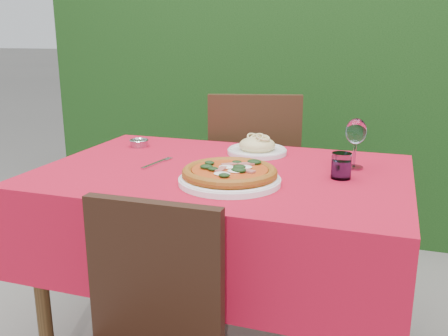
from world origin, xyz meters
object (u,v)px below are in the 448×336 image
(pizza_plate, at_px, (230,175))
(chair_far, at_px, (254,174))
(pasta_plate, at_px, (257,148))
(water_glass, at_px, (341,167))
(fork, at_px, (154,164))
(wine_glass, at_px, (356,134))
(steel_ramekin, at_px, (139,143))

(pizza_plate, bearing_deg, chair_far, 99.91)
(pasta_plate, xyz_separation_m, water_glass, (0.35, -0.25, 0.01))
(pizza_plate, distance_m, water_glass, 0.37)
(water_glass, distance_m, fork, 0.66)
(water_glass, height_order, wine_glass, wine_glass)
(pasta_plate, relative_size, water_glass, 2.73)
(wine_glass, bearing_deg, steel_ramekin, 175.79)
(pasta_plate, relative_size, steel_ramekin, 3.25)
(steel_ramekin, bearing_deg, water_glass, -13.74)
(pasta_plate, xyz_separation_m, wine_glass, (0.38, -0.10, 0.10))
(water_glass, distance_m, wine_glass, 0.17)
(chair_far, distance_m, steel_ramekin, 0.63)
(pizza_plate, height_order, fork, pizza_plate)
(wine_glass, bearing_deg, fork, -165.11)
(pizza_plate, relative_size, water_glass, 4.35)
(steel_ramekin, bearing_deg, pasta_plate, 4.38)
(pizza_plate, xyz_separation_m, wine_glass, (0.36, 0.31, 0.10))
(wine_glass, relative_size, steel_ramekin, 2.47)
(chair_far, xyz_separation_m, wine_glass, (0.50, -0.51, 0.33))
(pizza_plate, distance_m, wine_glass, 0.49)
(water_glass, xyz_separation_m, steel_ramekin, (-0.85, 0.21, -0.03))
(fork, bearing_deg, pizza_plate, -12.53)
(wine_glass, bearing_deg, chair_far, 134.40)
(chair_far, relative_size, pasta_plate, 4.02)
(steel_ramekin, bearing_deg, pizza_plate, -35.91)
(pizza_plate, xyz_separation_m, steel_ramekin, (-0.52, 0.38, -0.01))
(pizza_plate, relative_size, steel_ramekin, 5.16)
(chair_far, bearing_deg, pizza_plate, 84.54)
(wine_glass, relative_size, fork, 0.92)
(water_glass, xyz_separation_m, fork, (-0.66, -0.04, -0.04))
(chair_far, height_order, water_glass, chair_far)
(chair_far, relative_size, water_glass, 10.99)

